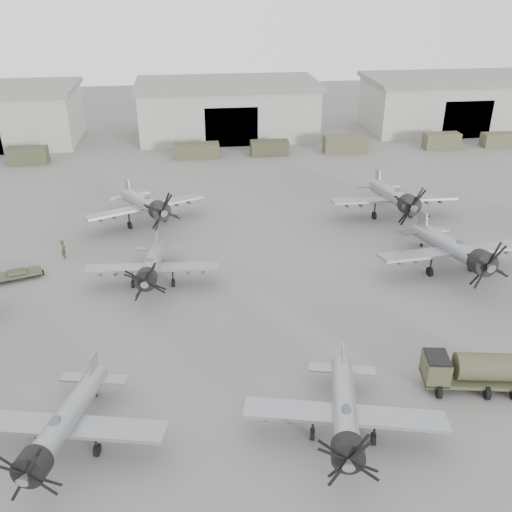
{
  "coord_description": "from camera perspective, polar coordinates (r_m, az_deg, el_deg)",
  "views": [
    {
      "loc": [
        -7.26,
        -31.32,
        24.66
      ],
      "look_at": [
        -1.7,
        12.23,
        2.5
      ],
      "focal_mm": 40.0,
      "sensor_mm": 36.0,
      "label": 1
    }
  ],
  "objects": [
    {
      "name": "support_truck_5",
      "position": [
        87.91,
        8.91,
        11.03
      ],
      "size": [
        6.51,
        2.2,
        2.54
      ],
      "primitive_type": "cube",
      "color": "#494830",
      "rests_on": "ground"
    },
    {
      "name": "aircraft_near_0",
      "position": [
        34.54,
        -18.86,
        -15.76
      ],
      "size": [
        11.67,
        10.5,
        4.63
      ],
      "rotation": [
        0.0,
        0.0,
        -0.22
      ],
      "color": "gray",
      "rests_on": "ground"
    },
    {
      "name": "aircraft_mid_2",
      "position": [
        53.41,
        19.3,
        0.65
      ],
      "size": [
        13.75,
        12.37,
        5.48
      ],
      "rotation": [
        0.0,
        0.0,
        0.09
      ],
      "color": "gray",
      "rests_on": "ground"
    },
    {
      "name": "hangar_right",
      "position": [
        105.64,
        18.86,
        14.34
      ],
      "size": [
        29.0,
        14.8,
        8.7
      ],
      "color": "gray",
      "rests_on": "ground"
    },
    {
      "name": "aircraft_near_1",
      "position": [
        33.85,
        8.89,
        -15.35
      ],
      "size": [
        11.75,
        10.58,
        4.67
      ],
      "rotation": [
        0.0,
        0.0,
        -0.24
      ],
      "color": "#93959B",
      "rests_on": "ground"
    },
    {
      "name": "ground",
      "position": [
        40.51,
        4.66,
        -10.82
      ],
      "size": [
        220.0,
        220.0,
        0.0
      ],
      "primitive_type": "plane",
      "color": "slate",
      "rests_on": "ground"
    },
    {
      "name": "aircraft_mid_1",
      "position": [
        49.26,
        -10.41,
        -0.98
      ],
      "size": [
        11.46,
        10.31,
        4.57
      ],
      "rotation": [
        0.0,
        0.0,
        -0.07
      ],
      "color": "gray",
      "rests_on": "ground"
    },
    {
      "name": "ground_crew",
      "position": [
        56.98,
        -18.68,
        0.67
      ],
      "size": [
        0.5,
        0.72,
        1.87
      ],
      "primitive_type": "imported",
      "rotation": [
        0.0,
        0.0,
        1.65
      ],
      "color": "#343B26",
      "rests_on": "ground"
    },
    {
      "name": "hangar_center",
      "position": [
        95.73,
        -2.85,
        14.52
      ],
      "size": [
        29.0,
        14.8,
        8.7
      ],
      "color": "gray",
      "rests_on": "ground"
    },
    {
      "name": "support_truck_1",
      "position": [
        87.44,
        -21.84,
        9.3
      ],
      "size": [
        5.39,
        2.2,
        2.38
      ],
      "primitive_type": "cube",
      "color": "#393E28",
      "rests_on": "ground"
    },
    {
      "name": "fuel_tanker",
      "position": [
        40.23,
        20.96,
        -10.5
      ],
      "size": [
        6.93,
        3.28,
        2.57
      ],
      "rotation": [
        0.0,
        0.0,
        -0.17
      ],
      "color": "#3F3F29",
      "rests_on": "ground"
    },
    {
      "name": "support_truck_6",
      "position": [
        93.18,
        18.05,
        10.9
      ],
      "size": [
        5.42,
        2.2,
        2.37
      ],
      "primitive_type": "cube",
      "color": "#4A4830",
      "rests_on": "ground"
    },
    {
      "name": "aircraft_far_0",
      "position": [
        61.64,
        -10.93,
        5.07
      ],
      "size": [
        12.72,
        11.52,
        5.19
      ],
      "rotation": [
        0.0,
        0.0,
        0.41
      ],
      "color": "#9B9DA3",
      "rests_on": "ground"
    },
    {
      "name": "support_truck_3",
      "position": [
        84.69,
        -5.93,
        10.46
      ],
      "size": [
        6.45,
        2.2,
        2.11
      ],
      "primitive_type": "cube",
      "color": "#41412B",
      "rests_on": "ground"
    },
    {
      "name": "aircraft_far_1",
      "position": [
        63.97,
        13.73,
        5.74
      ],
      "size": [
        13.74,
        12.36,
        5.53
      ],
      "rotation": [
        0.0,
        0.0,
        -0.01
      ],
      "color": "gray",
      "rests_on": "ground"
    },
    {
      "name": "support_truck_7",
      "position": [
        97.61,
        23.24,
        10.64
      ],
      "size": [
        5.77,
        2.2,
        2.07
      ],
      "primitive_type": "cube",
      "color": "#4A4B31",
      "rests_on": "ground"
    },
    {
      "name": "support_truck_4",
      "position": [
        85.57,
        1.35,
        10.76
      ],
      "size": [
        5.54,
        2.2,
        2.11
      ],
      "primitive_type": "cube",
      "color": "#393925",
      "rests_on": "ground"
    }
  ]
}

